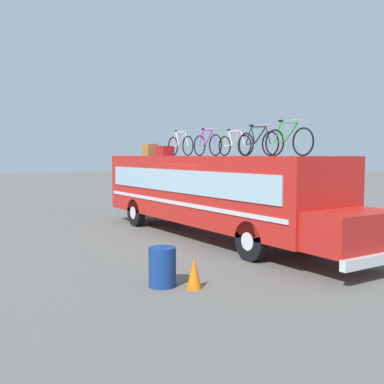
{
  "coord_description": "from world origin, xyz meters",
  "views": [
    {
      "loc": [
        12.58,
        -8.66,
        2.78
      ],
      "look_at": [
        -0.92,
        0.0,
        1.46
      ],
      "focal_mm": 42.05,
      "sensor_mm": 36.0,
      "label": 1
    }
  ],
  "objects_px": {
    "bus": "(211,190)",
    "rooftop_bicycle_2": "(207,144)",
    "rooftop_bicycle_3": "(234,144)",
    "traffic_cone": "(194,273)",
    "luggage_bag_2": "(150,150)",
    "luggage_bag_3": "(165,151)",
    "rooftop_bicycle_4": "(258,143)",
    "luggage_bag_1": "(154,151)",
    "trash_bin": "(162,267)",
    "rooftop_bicycle_1": "(180,145)",
    "rooftop_bicycle_5": "(288,141)"
  },
  "relations": [
    {
      "from": "luggage_bag_1",
      "to": "rooftop_bicycle_2",
      "type": "height_order",
      "value": "rooftop_bicycle_2"
    },
    {
      "from": "rooftop_bicycle_4",
      "to": "trash_bin",
      "type": "xyz_separation_m",
      "value": [
        1.76,
        -4.13,
        -2.72
      ]
    },
    {
      "from": "rooftop_bicycle_1",
      "to": "traffic_cone",
      "type": "xyz_separation_m",
      "value": [
        6.71,
        -3.72,
        -2.82
      ]
    },
    {
      "from": "bus",
      "to": "rooftop_bicycle_2",
      "type": "height_order",
      "value": "rooftop_bicycle_2"
    },
    {
      "from": "luggage_bag_2",
      "to": "rooftop_bicycle_1",
      "type": "distance_m",
      "value": 1.74
    },
    {
      "from": "luggage_bag_1",
      "to": "luggage_bag_2",
      "type": "xyz_separation_m",
      "value": [
        0.82,
        -0.59,
        0.02
      ]
    },
    {
      "from": "bus",
      "to": "rooftop_bicycle_1",
      "type": "distance_m",
      "value": 2.59
    },
    {
      "from": "luggage_bag_2",
      "to": "rooftop_bicycle_5",
      "type": "relative_size",
      "value": 0.31
    },
    {
      "from": "rooftop_bicycle_2",
      "to": "rooftop_bicycle_4",
      "type": "xyz_separation_m",
      "value": [
        3.01,
        -0.31,
        -0.02
      ]
    },
    {
      "from": "luggage_bag_1",
      "to": "luggage_bag_3",
      "type": "xyz_separation_m",
      "value": [
        1.75,
        -0.41,
        -0.03
      ]
    },
    {
      "from": "bus",
      "to": "luggage_bag_1",
      "type": "bearing_deg",
      "value": 176.83
    },
    {
      "from": "rooftop_bicycle_4",
      "to": "traffic_cone",
      "type": "bearing_deg",
      "value": -58.24
    },
    {
      "from": "rooftop_bicycle_3",
      "to": "traffic_cone",
      "type": "distance_m",
      "value": 6.04
    },
    {
      "from": "rooftop_bicycle_2",
      "to": "rooftop_bicycle_3",
      "type": "bearing_deg",
      "value": -2.18
    },
    {
      "from": "trash_bin",
      "to": "traffic_cone",
      "type": "height_order",
      "value": "trash_bin"
    },
    {
      "from": "luggage_bag_3",
      "to": "trash_bin",
      "type": "xyz_separation_m",
      "value": [
        6.97,
        -3.99,
        -2.52
      ]
    },
    {
      "from": "rooftop_bicycle_5",
      "to": "trash_bin",
      "type": "height_order",
      "value": "rooftop_bicycle_5"
    },
    {
      "from": "luggage_bag_3",
      "to": "rooftop_bicycle_4",
      "type": "bearing_deg",
      "value": 1.54
    },
    {
      "from": "luggage_bag_3",
      "to": "rooftop_bicycle_3",
      "type": "distance_m",
      "value": 3.82
    },
    {
      "from": "rooftop_bicycle_4",
      "to": "rooftop_bicycle_5",
      "type": "bearing_deg",
      "value": -12.5
    },
    {
      "from": "luggage_bag_3",
      "to": "rooftop_bicycle_4",
      "type": "relative_size",
      "value": 0.33
    },
    {
      "from": "bus",
      "to": "rooftop_bicycle_3",
      "type": "relative_size",
      "value": 7.17
    },
    {
      "from": "luggage_bag_2",
      "to": "traffic_cone",
      "type": "bearing_deg",
      "value": -21.66
    },
    {
      "from": "traffic_cone",
      "to": "rooftop_bicycle_1",
      "type": "bearing_deg",
      "value": 150.98
    },
    {
      "from": "rooftop_bicycle_1",
      "to": "rooftop_bicycle_2",
      "type": "bearing_deg",
      "value": 9.55
    },
    {
      "from": "rooftop_bicycle_4",
      "to": "trash_bin",
      "type": "distance_m",
      "value": 5.25
    },
    {
      "from": "rooftop_bicycle_3",
      "to": "bus",
      "type": "bearing_deg",
      "value": -166.56
    },
    {
      "from": "rooftop_bicycle_2",
      "to": "rooftop_bicycle_5",
      "type": "distance_m",
      "value": 4.64
    },
    {
      "from": "rooftop_bicycle_1",
      "to": "rooftop_bicycle_4",
      "type": "distance_m",
      "value": 4.44
    },
    {
      "from": "rooftop_bicycle_3",
      "to": "rooftop_bicycle_4",
      "type": "height_order",
      "value": "rooftop_bicycle_4"
    },
    {
      "from": "luggage_bag_1",
      "to": "traffic_cone",
      "type": "relative_size",
      "value": 0.82
    },
    {
      "from": "luggage_bag_3",
      "to": "rooftop_bicycle_3",
      "type": "xyz_separation_m",
      "value": [
        3.79,
        0.39,
        0.18
      ]
    },
    {
      "from": "luggage_bag_2",
      "to": "rooftop_bicycle_4",
      "type": "height_order",
      "value": "rooftop_bicycle_4"
    },
    {
      "from": "rooftop_bicycle_3",
      "to": "luggage_bag_1",
      "type": "bearing_deg",
      "value": 179.74
    },
    {
      "from": "rooftop_bicycle_3",
      "to": "rooftop_bicycle_4",
      "type": "relative_size",
      "value": 0.95
    },
    {
      "from": "luggage_bag_2",
      "to": "rooftop_bicycle_1",
      "type": "relative_size",
      "value": 0.3
    },
    {
      "from": "bus",
      "to": "luggage_bag_3",
      "type": "bearing_deg",
      "value": -176.84
    },
    {
      "from": "rooftop_bicycle_2",
      "to": "traffic_cone",
      "type": "distance_m",
      "value": 7.18
    },
    {
      "from": "luggage_bag_1",
      "to": "rooftop_bicycle_3",
      "type": "relative_size",
      "value": 0.32
    },
    {
      "from": "luggage_bag_1",
      "to": "trash_bin",
      "type": "distance_m",
      "value": 10.09
    },
    {
      "from": "luggage_bag_1",
      "to": "bus",
      "type": "bearing_deg",
      "value": -3.17
    },
    {
      "from": "rooftop_bicycle_3",
      "to": "luggage_bag_3",
      "type": "bearing_deg",
      "value": -174.2
    },
    {
      "from": "rooftop_bicycle_2",
      "to": "rooftop_bicycle_5",
      "type": "xyz_separation_m",
      "value": [
        4.59,
        -0.66,
        -0.01
      ]
    },
    {
      "from": "rooftop_bicycle_1",
      "to": "traffic_cone",
      "type": "height_order",
      "value": "rooftop_bicycle_1"
    },
    {
      "from": "rooftop_bicycle_3",
      "to": "traffic_cone",
      "type": "relative_size",
      "value": 2.55
    },
    {
      "from": "rooftop_bicycle_4",
      "to": "rooftop_bicycle_1",
      "type": "bearing_deg",
      "value": 179.15
    },
    {
      "from": "rooftop_bicycle_1",
      "to": "traffic_cone",
      "type": "relative_size",
      "value": 2.73
    },
    {
      "from": "rooftop_bicycle_3",
      "to": "rooftop_bicycle_5",
      "type": "bearing_deg",
      "value": -11.25
    },
    {
      "from": "rooftop_bicycle_2",
      "to": "rooftop_bicycle_5",
      "type": "relative_size",
      "value": 0.99
    },
    {
      "from": "luggage_bag_1",
      "to": "luggage_bag_3",
      "type": "distance_m",
      "value": 1.8
    }
  ]
}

